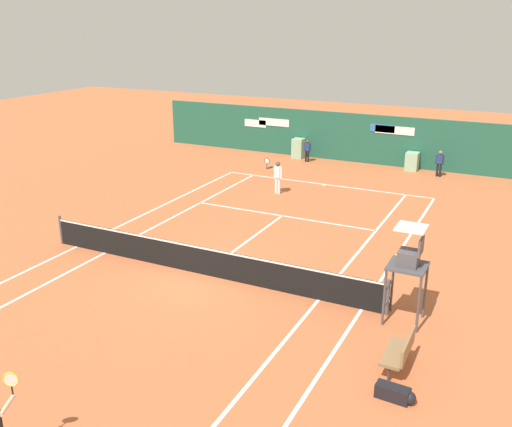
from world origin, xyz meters
TOP-DOWN VIEW (x-y plane):
  - ground_plane at (-0.00, 0.58)m, footprint 80.00×80.00m
  - tennis_net at (0.00, 0.00)m, footprint 12.10×0.10m
  - sponsor_back_wall at (-0.02, 16.97)m, footprint 25.00×1.02m
  - umpire_chair at (6.50, -0.14)m, footprint 1.00×1.00m
  - player_bench at (6.91, -2.47)m, footprint 0.54×1.32m
  - equipment_bag at (7.12, -3.63)m, footprint 0.88×0.34m
  - player_on_baseline at (-1.51, 9.24)m, footprint 0.75×0.64m
  - ball_kid_centre_post at (-2.54, 15.73)m, footprint 0.43×0.18m
  - ball_kid_left_post at (4.80, 15.73)m, footprint 0.46×0.20m
  - tennis_ball_mid_court at (-3.95, 9.97)m, footprint 0.07×0.07m

SIDE VIEW (x-z plane):
  - ground_plane at x=0.00m, z-range 0.00..0.01m
  - tennis_ball_mid_court at x=-3.95m, z-range 0.00..0.07m
  - equipment_bag at x=7.12m, z-range 0.00..0.32m
  - player_bench at x=6.91m, z-range 0.07..0.95m
  - tennis_net at x=0.00m, z-range -0.02..1.05m
  - ball_kid_centre_post at x=-2.54m, z-range 0.10..1.38m
  - ball_kid_left_post at x=4.80m, z-range 0.10..1.48m
  - player_on_baseline at x=-1.51m, z-range 0.03..1.81m
  - sponsor_back_wall at x=-0.02m, z-range -0.04..2.71m
  - umpire_chair at x=6.50m, z-range 0.40..3.15m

